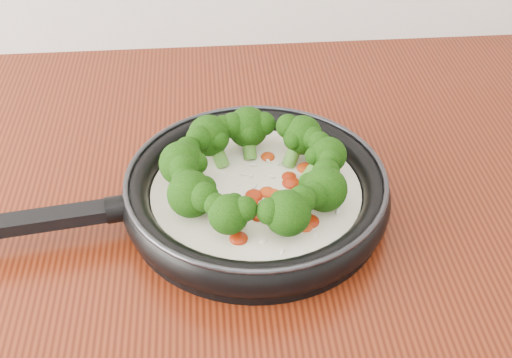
{
  "coord_description": "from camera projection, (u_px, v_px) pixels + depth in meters",
  "views": [
    {
      "loc": [
        -0.19,
        0.41,
        1.45
      ],
      "look_at": [
        -0.13,
        1.04,
        0.95
      ],
      "focal_mm": 47.19,
      "sensor_mm": 36.0,
      "label": 1
    }
  ],
  "objects": [
    {
      "name": "skillet",
      "position": [
        253.0,
        188.0,
        0.82
      ],
      "size": [
        0.53,
        0.37,
        0.1
      ],
      "color": "black",
      "rests_on": "counter"
    }
  ]
}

